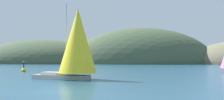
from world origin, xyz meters
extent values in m
plane|color=navy|center=(0.00, 0.00, 0.00)|extent=(360.00, 360.00, 0.00)
ellipsoid|color=#425138|center=(5.00, 135.00, 0.00)|extent=(82.86, 44.00, 41.40)
ellipsoid|color=#425138|center=(-55.00, 135.00, 0.00)|extent=(79.19, 44.00, 28.88)
cube|color=#B7B2A8|center=(-3.87, 14.55, 0.32)|extent=(8.67, 4.40, 0.64)
cube|color=beige|center=(-5.32, 14.91, 0.82)|extent=(3.04, 2.47, 0.36)
cylinder|color=#B2B2B7|center=(-3.06, 14.35, 5.73)|extent=(0.14, 0.14, 10.17)
cone|color=yellow|center=(-1.28, 13.91, 5.50)|extent=(6.39, 6.39, 9.12)
sphere|color=gold|center=(-18.89, 34.72, 0.30)|extent=(1.10, 1.10, 1.10)
cylinder|color=black|center=(-18.89, 34.72, 1.35)|extent=(0.20, 0.20, 1.60)
sphere|color=#F2EA99|center=(-18.89, 34.72, 2.27)|extent=(0.24, 0.24, 0.24)
camera|label=1|loc=(8.24, -23.40, 2.91)|focal=43.93mm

